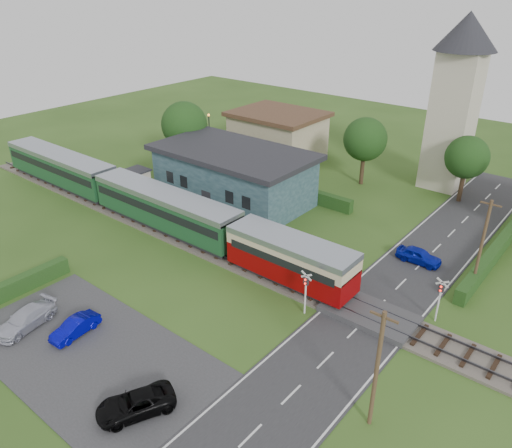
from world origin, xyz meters
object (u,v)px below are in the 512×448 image
Objects in this scene: crossing_signal_near at (306,287)px; pedestrian_far at (144,192)px; car_on_road at (419,256)px; car_park_silver at (26,319)px; church_tower at (457,90)px; house_west at (278,134)px; station_building at (234,175)px; pedestrian_near at (238,222)px; crossing_signal_far at (440,294)px; train at (142,199)px; car_park_dark at (136,404)px; car_park_blue at (75,327)px; equipment_hut at (137,181)px.

crossing_signal_near reaches higher than pedestrian_far.
car_on_road is 0.85× the size of car_park_silver.
church_tower is 11.33× the size of pedestrian_far.
church_tower is 21.55m from house_west.
station_building is 9.14m from pedestrian_far.
pedestrian_near is at bearing -61.94° from house_west.
crossing_signal_far is 1.68× the size of pedestrian_near.
house_west is (-1.70, 23.00, 0.61)m from train.
car_park_dark is (-0.58, -41.10, -9.58)m from church_tower.
pedestrian_near reaches higher than car_park_dark.
house_west is at bearing 7.86° from pedestrian_far.
house_west is at bearing 94.22° from train.
car_park_silver is at bearing 66.17° from pedestrian_near.
car_park_blue is 2.12× the size of pedestrian_far.
crossing_signal_far is 19.81m from car_park_dark.
equipment_hut is at bearing 145.74° from train.
church_tower is 1.63× the size of house_west.
car_park_blue is (-8.59, -39.49, -9.60)m from church_tower.
pedestrian_far is (-11.92, -0.58, -0.20)m from pedestrian_near.
crossing_signal_far is 2.11× the size of pedestrian_far.
train is at bearing 165.01° from car_park_dark.
station_building is 4.53× the size of car_on_road.
equipment_hut is 0.72× the size of car_on_road.
pedestrian_far is (-29.95, 0.20, -0.91)m from crossing_signal_far.
pedestrian_far is at bearing -93.78° from house_west.
crossing_signal_near is at bearing -49.89° from house_west.
car_park_silver is (11.26, -18.27, -1.06)m from equipment_hut.
car_on_road is (24.69, -14.18, -2.14)m from house_west.
church_tower reaches higher than equipment_hut.
equipment_hut is at bearing 167.06° from crossing_signal_near.
car_park_blue is (9.71, -13.49, -1.56)m from train.
station_building is at bearing -131.41° from church_tower.
car_park_silver is 2.14× the size of pedestrian_near.
train is 2.45× the size of church_tower.
pedestrian_far is at bearing 102.80° from car_on_road.
church_tower is at bearing -30.72° from pedestrian_far.
equipment_hut is 33.48m from church_tower.
pedestrian_far reaches higher than car_on_road.
equipment_hut is at bearing -16.73° from pedestrian_near.
car_on_road is (27.69, 5.62, -1.10)m from equipment_hut.
car_park_blue is at bearing -54.24° from train.
crossing_signal_far is at bearing -1.46° from equipment_hut.
equipment_hut is 21.48m from car_park_silver.
pedestrian_near is (-0.84, 16.66, 0.80)m from car_park_blue.
pedestrian_near is (5.57, -5.82, -1.27)m from station_building.
crossing_signal_near is (21.40, -25.41, -0.65)m from house_west.
crossing_signal_near is at bearing 42.94° from car_park_blue.
station_building is 19.80m from car_on_road.
crossing_signal_far is 23.45m from car_park_blue.
car_park_silver is (-16.43, -23.88, 0.03)m from car_on_road.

